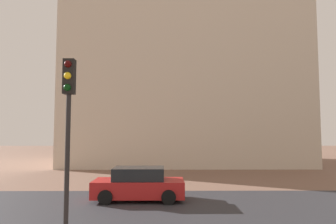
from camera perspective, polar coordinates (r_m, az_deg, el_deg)
The scene contains 5 objects.
ground_plane at distance 12.96m, azimuth 0.67°, elevation -18.05°, with size 120.00×120.00×0.00m, color brown.
street_asphalt_strip at distance 12.59m, azimuth 0.71°, elevation -18.46°, with size 120.00×7.87×0.00m, color #2D2D33.
landmark_building at distance 33.03m, azimuth 3.06°, elevation 10.78°, with size 23.22×13.86×39.22m.
car_red at distance 14.19m, azimuth -5.68°, elevation -13.84°, with size 4.20×1.95×1.52m.
traffic_light_pole at distance 7.83m, azimuth -18.86°, elevation -1.26°, with size 0.28×0.34×5.01m.
Camera 1 is at (-0.25, -2.58, 3.12)m, focal length 31.36 mm.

